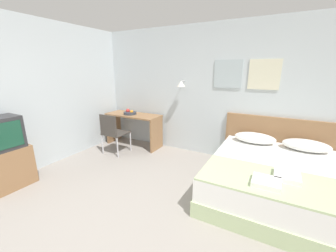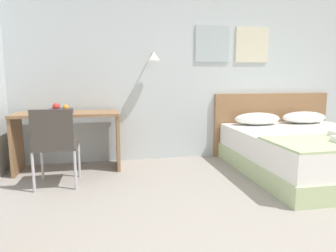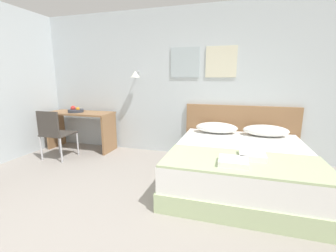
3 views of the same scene
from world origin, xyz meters
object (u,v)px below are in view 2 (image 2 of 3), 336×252
object	(u,v)px
pillow_left	(257,119)
fruit_bowl	(61,110)
bed	(312,153)
headboard	(271,124)
desk_chair	(55,141)
desk	(68,129)
pillow_right	(304,117)

from	to	relation	value
pillow_left	fruit_bowl	bearing A→B (deg)	-178.74
bed	headboard	xyz separation A→B (m)	(0.00, 1.02, 0.23)
bed	desk_chair	bearing A→B (deg)	178.64
bed	desk_chair	world-z (taller)	desk_chair
headboard	fruit_bowl	world-z (taller)	headboard
bed	desk	xyz separation A→B (m)	(-3.06, 0.73, 0.28)
fruit_bowl	bed	bearing A→B (deg)	-12.42
headboard	pillow_left	world-z (taller)	headboard
pillow_right	fruit_bowl	size ratio (longest dim) A/B	2.34
pillow_right	desk_chair	xyz separation A→B (m)	(-3.51, -0.68, -0.09)
desk_chair	fruit_bowl	size ratio (longest dim) A/B	2.98
headboard	pillow_left	bearing A→B (deg)	-145.38
pillow_left	desk	distance (m)	2.68
bed	fruit_bowl	distance (m)	3.25
headboard	pillow_left	xyz separation A→B (m)	(-0.39, -0.27, 0.13)
pillow_right	desk_chair	bearing A→B (deg)	-169.10
desk	bed	bearing A→B (deg)	-13.35
desk	desk_chair	distance (m)	0.66
bed	pillow_left	world-z (taller)	pillow_left
pillow_left	pillow_right	size ratio (longest dim) A/B	1.00
headboard	desk	xyz separation A→B (m)	(-3.06, -0.29, 0.06)
headboard	desk_chair	size ratio (longest dim) A/B	2.16
desk_chair	fruit_bowl	world-z (taller)	fruit_bowl
bed	pillow_right	size ratio (longest dim) A/B	2.85
bed	headboard	world-z (taller)	headboard
bed	pillow_left	bearing A→B (deg)	117.21
pillow_right	fruit_bowl	bearing A→B (deg)	-179.02
headboard	pillow_left	size ratio (longest dim) A/B	2.75
bed	desk	distance (m)	3.16
fruit_bowl	headboard	bearing A→B (deg)	5.95
headboard	desk_chair	world-z (taller)	headboard
headboard	fruit_bowl	distance (m)	3.17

